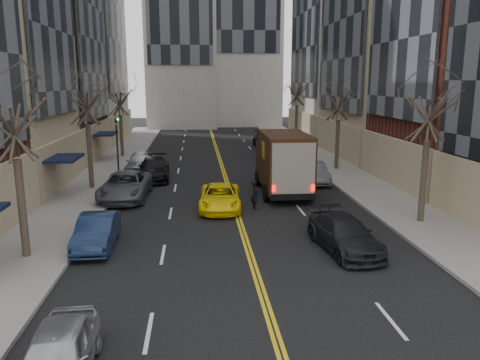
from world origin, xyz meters
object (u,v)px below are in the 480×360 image
(observer_sedan, at_px, (344,234))
(pedestrian, at_px, (255,194))
(ups_truck, at_px, (283,163))
(taxi, at_px, (220,197))

(observer_sedan, xyz_separation_m, pedestrian, (-2.88, 6.68, 0.12))
(ups_truck, xyz_separation_m, pedestrian, (-2.18, -3.41, -1.11))
(ups_truck, relative_size, taxi, 1.48)
(pedestrian, bearing_deg, taxi, 74.85)
(ups_truck, distance_m, pedestrian, 4.20)
(ups_truck, bearing_deg, observer_sedan, -85.41)
(observer_sedan, relative_size, taxi, 1.05)
(observer_sedan, distance_m, taxi, 8.33)
(observer_sedan, bearing_deg, ups_truck, 87.03)
(ups_truck, height_order, taxi, ups_truck)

